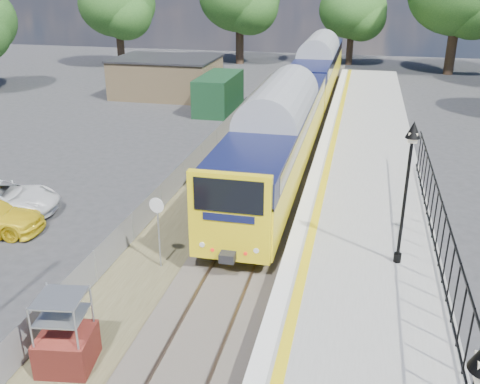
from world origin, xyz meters
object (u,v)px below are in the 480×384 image
(victorian_lamp_north, at_px, (410,161))
(train, at_px, (304,89))
(speed_sign, at_px, (158,221))
(brick_plinth, at_px, (65,333))

(victorian_lamp_north, height_order, train, victorian_lamp_north)
(speed_sign, bearing_deg, victorian_lamp_north, 11.40)
(victorian_lamp_north, relative_size, train, 0.11)
(train, height_order, speed_sign, train)
(train, bearing_deg, victorian_lamp_north, -74.87)
(victorian_lamp_north, xyz_separation_m, speed_sign, (-7.80, -0.63, -2.52))
(train, relative_size, speed_sign, 15.49)
(victorian_lamp_north, height_order, brick_plinth, victorian_lamp_north)
(victorian_lamp_north, xyz_separation_m, train, (-5.30, 19.60, -1.96))
(victorian_lamp_north, bearing_deg, brick_plinth, -144.87)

